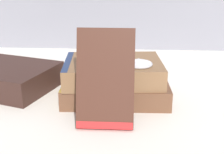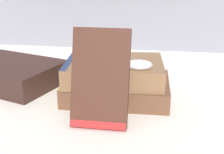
# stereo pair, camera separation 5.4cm
# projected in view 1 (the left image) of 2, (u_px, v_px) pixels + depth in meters

# --- Properties ---
(ground_plane) EXTENTS (3.00, 3.00, 0.00)m
(ground_plane) POSITION_uv_depth(u_px,v_px,m) (108.00, 109.00, 0.59)
(ground_plane) COLOR silver
(book_flat_bottom) EXTENTS (0.21, 0.16, 0.04)m
(book_flat_bottom) POSITION_uv_depth(u_px,v_px,m) (113.00, 88.00, 0.64)
(book_flat_bottom) COLOR brown
(book_flat_bottom) RESTS_ON ground_plane
(book_flat_top) EXTENTS (0.20, 0.16, 0.04)m
(book_flat_top) POSITION_uv_depth(u_px,v_px,m) (110.00, 71.00, 0.62)
(book_flat_top) COLOR brown
(book_flat_top) RESTS_ON book_flat_bottom
(book_side_left) EXTENTS (0.26, 0.22, 0.05)m
(book_side_left) POSITION_uv_depth(u_px,v_px,m) (0.00, 76.00, 0.69)
(book_side_left) COLOR #331E19
(book_side_left) RESTS_ON ground_plane
(book_leaning_front) EXTENTS (0.09, 0.06, 0.16)m
(book_leaning_front) POSITION_uv_depth(u_px,v_px,m) (106.00, 82.00, 0.51)
(book_leaning_front) COLOR #422319
(book_leaning_front) RESTS_ON ground_plane
(pocket_watch) EXTENTS (0.05, 0.05, 0.01)m
(pocket_watch) POSITION_uv_depth(u_px,v_px,m) (139.00, 64.00, 0.59)
(pocket_watch) COLOR silver
(pocket_watch) RESTS_ON book_flat_top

